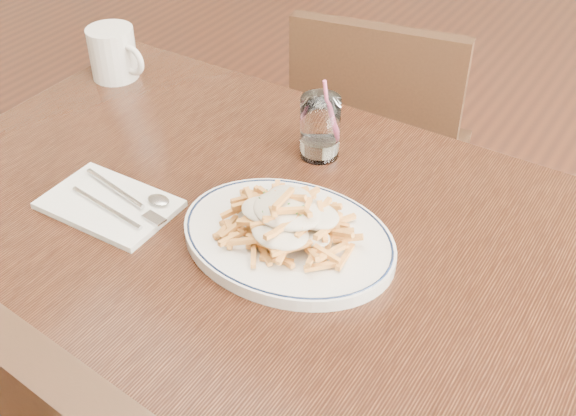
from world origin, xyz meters
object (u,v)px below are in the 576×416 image
Objects in this scene: loaded_fries at (288,216)px; chair_far at (379,150)px; table at (253,258)px; water_glass at (320,131)px; fries_plate at (288,238)px; coffee_mug at (114,53)px.

chair_far is at bearing 103.66° from loaded_fries.
water_glass reaches higher than table.
chair_far is 3.83× the size of loaded_fries.
table is 5.44× the size of loaded_fries.
water_glass reaches higher than loaded_fries.
table is at bearing 168.67° from loaded_fries.
chair_far reaches higher than table.
loaded_fries is at bearing -11.33° from table.
loaded_fries is 1.43× the size of water_glass.
loaded_fries is (0.08, -0.02, 0.13)m from table.
table is at bearing -82.50° from chair_far.
fries_plate is at bearing -11.33° from table.
fries_plate is 2.30× the size of water_glass.
table is 7.76× the size of water_glass.
table is at bearing 168.67° from fries_plate.
fries_plate is at bearing -76.34° from chair_far.
water_glass is 1.13× the size of coffee_mug.
fries_plate is (0.08, -0.02, 0.09)m from table.
coffee_mug reaches higher than table.
table is 0.59m from coffee_mug.
chair_far is 0.78m from loaded_fries.
coffee_mug is at bearing 177.12° from water_glass.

